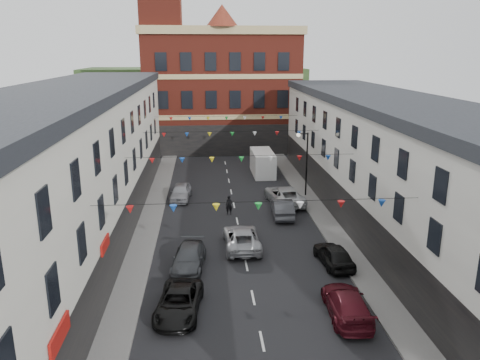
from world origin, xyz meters
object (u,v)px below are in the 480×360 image
object	(u,v)px
street_lamp	(304,156)
car_left_c	(179,302)
car_left_d	(189,258)
pedestrian	(229,205)
car_right_c	(347,304)
car_left_e	(181,192)
white_van	(263,163)
car_right_d	(334,255)
car_right_f	(284,195)
car_right_e	(282,208)
moving_car	(242,238)

from	to	relation	value
street_lamp	car_left_c	world-z (taller)	street_lamp
street_lamp	car_left_d	world-z (taller)	street_lamp
pedestrian	car_right_c	bearing A→B (deg)	-63.47
car_right_c	pedestrian	xyz separation A→B (m)	(-5.10, 15.85, 0.10)
street_lamp	pedestrian	size ratio (longest dim) A/B	3.74
car_left_e	white_van	xyz separation A→B (m)	(8.53, 8.48, 0.55)
car_left_c	car_left_d	world-z (taller)	car_left_d
car_left_c	car_right_d	xyz separation A→B (m)	(9.47, 4.96, 0.05)
street_lamp	car_right_f	bearing A→B (deg)	-137.03
street_lamp	car_left_c	distance (m)	22.21
car_left_d	car_right_c	world-z (taller)	car_right_c
car_left_e	car_right_e	world-z (taller)	car_right_e
car_right_c	car_right_d	world-z (taller)	car_right_c
car_right_f	pedestrian	bearing A→B (deg)	18.92
car_right_e	moving_car	bearing A→B (deg)	60.66
pedestrian	white_van	bearing A→B (deg)	79.82
car_left_c	car_left_e	distance (m)	19.27
car_right_c	car_right_f	bearing A→B (deg)	-86.52
car_right_d	car_left_e	bearing A→B (deg)	-59.98
car_right_c	white_van	distance (m)	28.65
moving_car	white_van	xyz separation A→B (m)	(3.89, 19.61, 0.56)
street_lamp	car_right_c	size ratio (longest dim) A/B	1.25
car_right_f	moving_car	xyz separation A→B (m)	(-4.51, -9.21, -0.08)
car_right_d	pedestrian	bearing A→B (deg)	-64.31
car_left_e	pedestrian	size ratio (longest dim) A/B	2.62
pedestrian	car_left_d	bearing A→B (deg)	-98.78
car_right_c	car_right_d	distance (m)	5.93
car_right_d	car_right_f	world-z (taller)	car_right_f
car_right_d	car_right_e	size ratio (longest dim) A/B	0.91
street_lamp	moving_car	world-z (taller)	street_lamp
car_right_d	white_van	bearing A→B (deg)	-91.29
street_lamp	car_left_e	distance (m)	11.70
car_left_e	car_right_c	world-z (taller)	car_left_e
car_left_e	car_right_d	bearing A→B (deg)	-49.76
car_left_c	car_left_d	distance (m)	5.26
car_right_c	car_right_f	xyz separation A→B (m)	(-0.11, 18.24, 0.09)
street_lamp	car_right_f	size ratio (longest dim) A/B	1.05
white_van	pedestrian	world-z (taller)	white_van
car_right_e	white_van	xyz separation A→B (m)	(0.09, 13.59, 0.53)
car_left_d	moving_car	world-z (taller)	moving_car
street_lamp	car_right_c	bearing A→B (deg)	-95.65
street_lamp	car_right_d	size ratio (longest dim) A/B	1.47
car_left_e	car_left_d	bearing A→B (deg)	-80.76
car_left_d	pedestrian	bearing A→B (deg)	78.73
car_right_d	moving_car	world-z (taller)	moving_car
moving_car	white_van	distance (m)	20.00
car_left_d	car_right_e	xyz separation A→B (m)	(7.34, 8.90, 0.07)
car_left_c	car_right_e	bearing A→B (deg)	67.88
street_lamp	car_left_c	bearing A→B (deg)	-118.59
car_right_f	pedestrian	size ratio (longest dim) A/B	3.55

